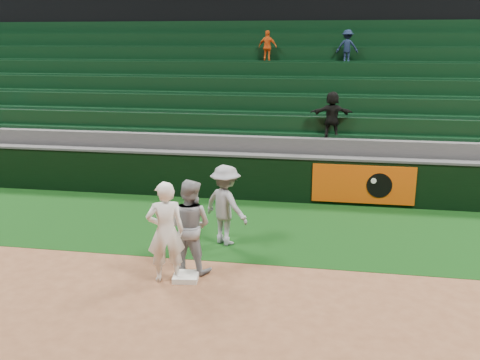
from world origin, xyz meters
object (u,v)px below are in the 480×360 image
(first_baseman, at_px, (166,232))
(base_coach, at_px, (226,205))
(first_base, at_px, (186,277))
(baserunner, at_px, (190,226))

(first_baseman, distance_m, base_coach, 2.04)
(first_baseman, xyz_separation_m, base_coach, (0.70, 1.92, -0.06))
(first_base, relative_size, first_baseman, 0.24)
(baserunner, bearing_deg, first_base, 107.02)
(baserunner, height_order, base_coach, baserunner)
(baserunner, bearing_deg, first_baseman, 73.06)
(first_base, height_order, first_baseman, first_baseman)
(first_base, height_order, base_coach, base_coach)
(first_baseman, relative_size, base_coach, 1.08)
(baserunner, relative_size, base_coach, 1.03)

